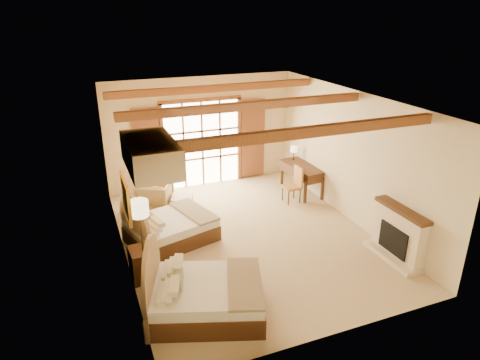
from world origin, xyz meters
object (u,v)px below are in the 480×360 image
bed_far (165,227)px  desk (302,178)px  armchair (155,195)px  nightstand (145,263)px  bed_near (198,295)px

bed_far → desk: bearing=1.9°
armchair → desk: (4.14, -0.41, 0.05)m
nightstand → armchair: bearing=71.9°
bed_far → armchair: (0.12, 1.77, 0.02)m
nightstand → bed_far: bearing=58.1°
desk → bed_far: bearing=-167.9°
bed_near → bed_far: bearing=109.1°
armchair → desk: desk is taller
bed_near → nightstand: (-0.67, 1.43, -0.07)m
nightstand → desk: desk is taller
armchair → bed_near: bearing=115.8°
bed_far → nightstand: 1.42m
armchair → desk: 4.16m
nightstand → desk: bearing=24.6°
bed_near → nightstand: size_ratio=3.73×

